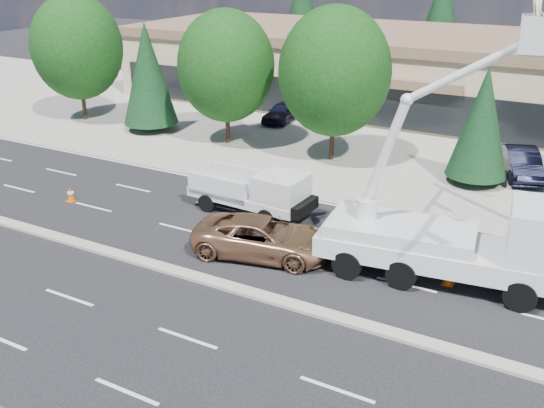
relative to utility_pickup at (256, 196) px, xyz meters
The scene contains 20 objects.
ground 6.88m from the utility_pickup, 64.71° to the right, with size 140.00×140.00×0.00m, color black.
concrete_apron 14.16m from the utility_pickup, 78.09° to the left, with size 140.00×22.00×0.01m, color gray.
road_median 6.88m from the utility_pickup, 64.71° to the right, with size 120.00×0.55×0.12m, color gray.
strip_mall 24.06m from the utility_pickup, 83.01° to the left, with size 50.40×15.40×5.50m.
tree_front_a 21.43m from the utility_pickup, 155.18° to the left, with size 6.16×6.16×8.55m.
tree_front_b 16.05m from the utility_pickup, 146.00° to the left, with size 3.56×3.56×7.03m.
tree_front_c 11.96m from the utility_pickup, 128.75° to the left, with size 5.82×5.82×8.08m.
tree_front_d 9.75m from the utility_pickup, 90.54° to the left, with size 6.17×6.17×8.55m.
tree_front_e 12.09m from the utility_pickup, 48.11° to the left, with size 3.05×3.05×6.02m.
tree_back_a 39.13m from the utility_pickup, 112.83° to the left, with size 5.09×5.09×10.04m.
tree_back_b 36.12m from the utility_pickup, 91.73° to the left, with size 5.04×5.04×9.94m.
utility_pickup is the anchor object (origin of this frame).
bucket_truck 9.77m from the utility_pickup, 11.20° to the right, with size 8.98×3.69×10.27m.
traffic_cone_a 9.04m from the utility_pickup, 161.25° to the right, with size 0.40×0.40×0.70m.
traffic_cone_b 3.05m from the utility_pickup, 66.01° to the right, with size 0.40×0.40×0.70m.
traffic_cone_c 3.85m from the utility_pickup, 42.95° to the right, with size 0.40×0.40×0.70m.
traffic_cone_d 9.49m from the utility_pickup, 13.47° to the right, with size 0.40×0.40×0.70m.
minivan 4.05m from the utility_pickup, 56.46° to the right, with size 2.51×5.44×1.51m, color #966748.
parked_car_west 16.15m from the utility_pickup, 113.35° to the left, with size 1.61×4.00×1.36m, color black.
parked_car_east 14.69m from the utility_pickup, 47.87° to the left, with size 1.62×4.63×1.53m, color black.
Camera 1 is at (9.77, -15.72, 11.08)m, focal length 40.00 mm.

